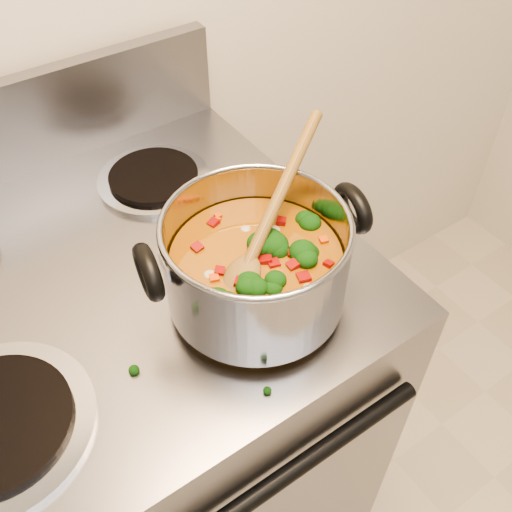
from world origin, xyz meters
The scene contains 4 objects.
electric_range centered at (-0.03, 1.16, 0.47)m, with size 0.74×0.67×1.08m.
stockpot centered at (0.14, 1.00, 1.00)m, with size 0.30×0.23×0.14m.
wooden_spoon centered at (0.16, 1.01, 1.03)m, with size 0.26×0.17×0.12m.
cooktop_crumbs centered at (0.18, 1.09, 0.92)m, with size 0.35×0.05×0.01m.
Camera 1 is at (-0.14, 0.60, 1.52)m, focal length 40.00 mm.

